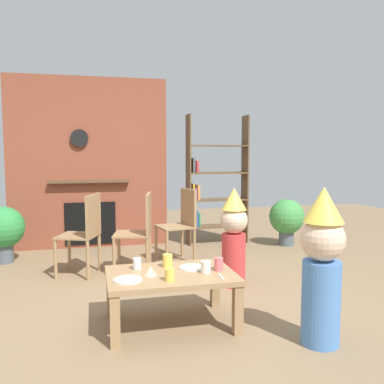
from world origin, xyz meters
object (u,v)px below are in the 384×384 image
object	(u,v)px
paper_cup_far_right	(206,267)
paper_plate_rear	(128,280)
birthday_cake_slice	(150,271)
dining_chair_left	(86,230)
paper_cup_near_left	(170,275)
child_in_pink	(234,234)
paper_plate_front	(193,268)
child_with_cone_hat	(322,262)
paper_cup_center	(167,261)
dining_chair_right	(182,220)
paper_cup_far_left	(137,264)
dining_chair_middle	(140,228)
paper_cup_near_right	(219,264)
potted_plant_tall	(287,218)
coffee_table	(171,281)
potted_plant_short	(3,229)
bookshelf	(213,185)

from	to	relation	value
paper_cup_far_right	paper_plate_rear	size ratio (longest dim) A/B	0.44
birthday_cake_slice	dining_chair_left	distance (m)	1.62
paper_cup_near_left	paper_cup_far_right	distance (m)	0.34
child_in_pink	paper_cup_far_right	bearing A→B (deg)	13.35
paper_plate_front	child_with_cone_hat	xyz separation A→B (m)	(0.77, -0.66, 0.17)
paper_cup_center	dining_chair_right	world-z (taller)	dining_chair_right
paper_cup_center	child_in_pink	size ratio (longest dim) A/B	0.11
dining_chair_left	paper_cup_far_left	bearing A→B (deg)	127.77
paper_cup_far_right	dining_chair_middle	bearing A→B (deg)	102.04
paper_cup_near_right	dining_chair_left	bearing A→B (deg)	124.25
potted_plant_tall	dining_chair_right	bearing A→B (deg)	-163.84
coffee_table	child_with_cone_hat	size ratio (longest dim) A/B	0.88
potted_plant_tall	paper_cup_far_left	bearing A→B (deg)	-137.92
coffee_table	potted_plant_tall	bearing A→B (deg)	47.26
paper_cup_near_left	potted_plant_short	bearing A→B (deg)	122.97
birthday_cake_slice	child_with_cone_hat	bearing A→B (deg)	-26.03
dining_chair_right	potted_plant_tall	world-z (taller)	dining_chair_right
paper_cup_far_left	paper_cup_near_right	bearing A→B (deg)	-16.84
child_with_cone_hat	potted_plant_tall	size ratio (longest dim) A/B	1.66
paper_cup_far_left	child_in_pink	distance (m)	1.22
child_with_cone_hat	dining_chair_right	distance (m)	2.48
paper_cup_near_right	paper_cup_center	bearing A→B (deg)	152.76
coffee_table	dining_chair_middle	bearing A→B (deg)	92.49
bookshelf	paper_cup_far_left	distance (m)	2.98
paper_cup_far_right	dining_chair_left	distance (m)	1.83
paper_cup_far_right	birthday_cake_slice	xyz separation A→B (m)	(-0.43, 0.04, -0.01)
paper_plate_front	dining_chair_right	distance (m)	1.80
dining_chair_left	dining_chair_middle	world-z (taller)	same
child_with_cone_hat	dining_chair_left	size ratio (longest dim) A/B	1.25
paper_cup_near_left	paper_plate_rear	xyz separation A→B (m)	(-0.30, 0.08, -0.04)
paper_cup_center	dining_chair_left	xyz separation A→B (m)	(-0.67, 1.34, 0.04)
paper_cup_near_right	potted_plant_short	bearing A→B (deg)	131.37
bookshelf	paper_cup_center	bearing A→B (deg)	-114.18
dining_chair_middle	paper_cup_near_left	bearing A→B (deg)	102.83
child_with_cone_hat	paper_cup_near_left	bearing A→B (deg)	9.93
paper_cup_far_left	paper_plate_front	size ratio (longest dim) A/B	0.42
bookshelf	coffee_table	world-z (taller)	bookshelf
paper_cup_center	paper_cup_near_right	bearing A→B (deg)	-27.24
dining_chair_left	potted_plant_tall	size ratio (longest dim) A/B	1.33
paper_cup_near_left	paper_cup_near_right	world-z (taller)	paper_cup_near_right
paper_plate_rear	potted_plant_tall	xyz separation A→B (m)	(2.50, 2.45, -0.02)
dining_chair_middle	potted_plant_tall	bearing A→B (deg)	-146.80
dining_chair_left	child_in_pink	bearing A→B (deg)	174.16
paper_cup_near_left	paper_cup_far_right	world-z (taller)	paper_cup_far_right
paper_cup_far_left	paper_cup_far_right	xyz separation A→B (m)	(0.51, -0.23, 0.00)
child_with_cone_hat	paper_cup_near_right	bearing A→B (deg)	-12.63
paper_plate_front	child_with_cone_hat	world-z (taller)	child_with_cone_hat
bookshelf	dining_chair_left	bearing A→B (deg)	-145.83
paper_cup_far_right	paper_plate_front	distance (m)	0.17
coffee_table	paper_cup_center	bearing A→B (deg)	88.25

